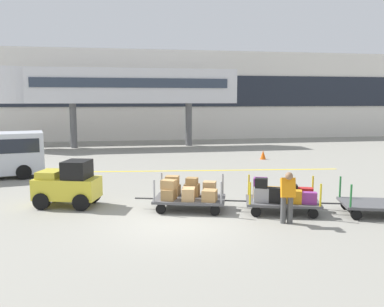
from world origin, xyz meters
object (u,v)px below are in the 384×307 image
Objects in this scene: baggage_tug at (68,184)px; safety_cone_near at (263,155)px; baggage_cart_tail at (379,205)px; baggage_handler at (288,195)px; baggage_cart_lead at (188,193)px; baggage_cart_middle at (281,196)px.

safety_cone_near is at bearing 42.23° from baggage_tug.
baggage_tug is at bearing -137.77° from safety_cone_near.
baggage_handler reaches higher than baggage_cart_tail.
baggage_cart_lead is 6.06m from baggage_cart_tail.
baggage_cart_tail is at bearing -92.73° from safety_cone_near.
baggage_tug is 4.11m from baggage_cart_lead.
baggage_cart_middle is 1.27m from baggage_handler.
baggage_tug reaches higher than baggage_cart_tail.
baggage_cart_middle is at bearing 163.81° from baggage_cart_tail.
baggage_tug is 7.11m from baggage_cart_middle.
baggage_cart_tail is at bearing 6.06° from baggage_handler.
baggage_cart_tail is at bearing -16.19° from baggage_cart_middle.
baggage_tug reaches higher than safety_cone_near.
safety_cone_near is (0.58, 12.22, -0.07)m from baggage_cart_tail.
baggage_cart_tail is at bearing -16.22° from baggage_cart_lead.
baggage_cart_lead is 1.00× the size of baggage_cart_middle.
baggage_tug is 10.17m from baggage_cart_tail.
baggage_handler is at bearing -38.00° from baggage_cart_lead.
baggage_tug is at bearing 163.83° from baggage_cart_lead.
baggage_cart_lead is at bearing -16.17° from baggage_tug.
baggage_cart_lead is at bearing 163.74° from baggage_cart_middle.
baggage_handler is (2.60, -2.03, 0.31)m from baggage_cart_lead.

